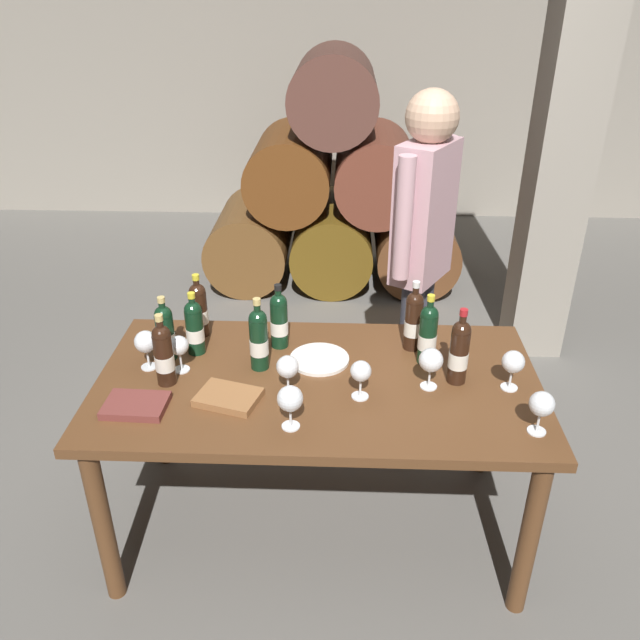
% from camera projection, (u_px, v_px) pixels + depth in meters
% --- Properties ---
extents(ground_plane, '(14.00, 14.00, 0.00)m').
position_uv_depth(ground_plane, '(318.00, 523.00, 2.84)').
color(ground_plane, '#66635E').
extents(cellar_back_wall, '(10.00, 0.24, 2.80)m').
position_uv_depth(cellar_back_wall, '(338.00, 63.00, 5.85)').
color(cellar_back_wall, gray).
rests_on(cellar_back_wall, ground_plane).
extents(barrel_stack, '(1.86, 0.90, 1.69)m').
position_uv_depth(barrel_stack, '(333.00, 195.00, 4.80)').
color(barrel_stack, brown).
rests_on(barrel_stack, ground_plane).
extents(stone_pillar, '(0.32, 0.32, 2.60)m').
position_uv_depth(stone_pillar, '(564.00, 142.00, 3.57)').
color(stone_pillar, gray).
rests_on(stone_pillar, ground_plane).
extents(dining_table, '(1.70, 0.90, 0.76)m').
position_uv_depth(dining_table, '(318.00, 399.00, 2.52)').
color(dining_table, brown).
rests_on(dining_table, ground_plane).
extents(wine_bottle_0, '(0.07, 0.07, 0.28)m').
position_uv_depth(wine_bottle_0, '(199.00, 309.00, 2.72)').
color(wine_bottle_0, black).
rests_on(wine_bottle_0, dining_table).
extents(wine_bottle_1, '(0.07, 0.07, 0.31)m').
position_uv_depth(wine_bottle_1, '(459.00, 351.00, 2.40)').
color(wine_bottle_1, black).
rests_on(wine_bottle_1, dining_table).
extents(wine_bottle_2, '(0.07, 0.07, 0.30)m').
position_uv_depth(wine_bottle_2, '(414.00, 320.00, 2.62)').
color(wine_bottle_2, black).
rests_on(wine_bottle_2, dining_table).
extents(wine_bottle_3, '(0.07, 0.07, 0.27)m').
position_uv_depth(wine_bottle_3, '(195.00, 327.00, 2.59)').
color(wine_bottle_3, black).
rests_on(wine_bottle_3, dining_table).
extents(wine_bottle_4, '(0.07, 0.07, 0.28)m').
position_uv_depth(wine_bottle_4, '(279.00, 320.00, 2.64)').
color(wine_bottle_4, black).
rests_on(wine_bottle_4, dining_table).
extents(wine_bottle_5, '(0.07, 0.07, 0.30)m').
position_uv_depth(wine_bottle_5, '(259.00, 339.00, 2.49)').
color(wine_bottle_5, black).
rests_on(wine_bottle_5, dining_table).
extents(wine_bottle_6, '(0.07, 0.07, 0.30)m').
position_uv_depth(wine_bottle_6, '(428.00, 333.00, 2.53)').
color(wine_bottle_6, black).
rests_on(wine_bottle_6, dining_table).
extents(wine_bottle_7, '(0.07, 0.07, 0.29)m').
position_uv_depth(wine_bottle_7, '(164.00, 354.00, 2.39)').
color(wine_bottle_7, black).
rests_on(wine_bottle_7, dining_table).
extents(wine_bottle_8, '(0.07, 0.07, 0.27)m').
position_uv_depth(wine_bottle_8, '(165.00, 332.00, 2.55)').
color(wine_bottle_8, black).
rests_on(wine_bottle_8, dining_table).
extents(wine_glass_0, '(0.09, 0.09, 0.16)m').
position_uv_depth(wine_glass_0, '(146.00, 343.00, 2.49)').
color(wine_glass_0, white).
rests_on(wine_glass_0, dining_table).
extents(wine_glass_1, '(0.08, 0.08, 0.16)m').
position_uv_depth(wine_glass_1, '(288.00, 368.00, 2.34)').
color(wine_glass_1, white).
rests_on(wine_glass_1, dining_table).
extents(wine_glass_2, '(0.08, 0.08, 0.16)m').
position_uv_depth(wine_glass_2, '(513.00, 363.00, 2.37)').
color(wine_glass_2, white).
rests_on(wine_glass_2, dining_table).
extents(wine_glass_3, '(0.08, 0.08, 0.15)m').
position_uv_depth(wine_glass_3, '(179.00, 347.00, 2.48)').
color(wine_glass_3, white).
rests_on(wine_glass_3, dining_table).
extents(wine_glass_4, '(0.09, 0.09, 0.16)m').
position_uv_depth(wine_glass_4, '(290.00, 399.00, 2.16)').
color(wine_glass_4, white).
rests_on(wine_glass_4, dining_table).
extents(wine_glass_5, '(0.09, 0.09, 0.16)m').
position_uv_depth(wine_glass_5, '(542.00, 405.00, 2.14)').
color(wine_glass_5, white).
rests_on(wine_glass_5, dining_table).
extents(wine_glass_6, '(0.09, 0.09, 0.16)m').
position_uv_depth(wine_glass_6, '(431.00, 361.00, 2.37)').
color(wine_glass_6, white).
rests_on(wine_glass_6, dining_table).
extents(wine_glass_7, '(0.08, 0.08, 0.15)m').
position_uv_depth(wine_glass_7, '(361.00, 372.00, 2.32)').
color(wine_glass_7, white).
rests_on(wine_glass_7, dining_table).
extents(tasting_notebook, '(0.26, 0.22, 0.03)m').
position_uv_depth(tasting_notebook, '(228.00, 397.00, 2.34)').
color(tasting_notebook, '#936038').
rests_on(tasting_notebook, dining_table).
extents(leather_ledger, '(0.23, 0.17, 0.03)m').
position_uv_depth(leather_ledger, '(136.00, 405.00, 2.30)').
color(leather_ledger, brown).
rests_on(leather_ledger, dining_table).
extents(serving_plate, '(0.24, 0.24, 0.01)m').
position_uv_depth(serving_plate, '(320.00, 359.00, 2.59)').
color(serving_plate, white).
rests_on(serving_plate, dining_table).
extents(sommelier_presenting, '(0.32, 0.44, 1.72)m').
position_uv_depth(sommelier_presenting, '(422.00, 240.00, 2.98)').
color(sommelier_presenting, '#383842').
rests_on(sommelier_presenting, ground_plane).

